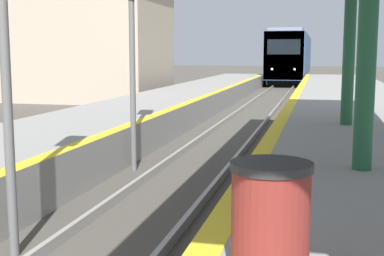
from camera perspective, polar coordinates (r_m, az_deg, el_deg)
train at (r=49.80m, az=10.64°, el=7.54°), size 2.84×23.66×4.25m
signal_mid at (r=11.26m, az=-6.47°, el=11.24°), size 0.36×0.31×4.48m
trash_bin at (r=3.91m, az=8.36°, el=-9.82°), size 0.59×0.59×0.87m
station_building at (r=29.51m, az=-12.28°, el=8.98°), size 9.60×6.54×6.10m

